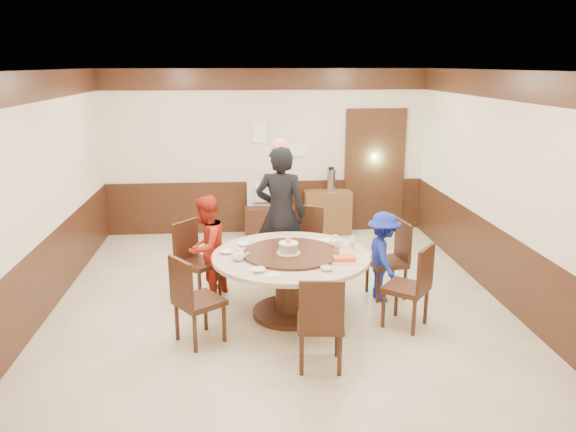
{
  "coord_description": "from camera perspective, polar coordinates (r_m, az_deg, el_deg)",
  "views": [
    {
      "loc": [
        -0.46,
        -6.57,
        2.87
      ],
      "look_at": [
        0.11,
        -0.08,
        1.1
      ],
      "focal_mm": 35.0,
      "sensor_mm": 36.0,
      "label": 1
    }
  ],
  "objects": [
    {
      "name": "chair_1",
      "position": [
        7.79,
        1.61,
        -4.03
      ],
      "size": [
        0.6,
        0.6,
        0.97
      ],
      "rotation": [
        0.0,
        0.0,
        2.63
      ],
      "color": "#361C11",
      "rests_on": "ground"
    },
    {
      "name": "bowl_2",
      "position": [
        5.95,
        -3.04,
        -5.5
      ],
      "size": [
        0.15,
        0.15,
        0.04
      ],
      "primitive_type": "imported",
      "color": "white",
      "rests_on": "banquet_table"
    },
    {
      "name": "chair_3",
      "position": [
        6.09,
        -9.11,
        -9.89
      ],
      "size": [
        0.62,
        0.61,
        0.97
      ],
      "rotation": [
        0.0,
        0.0,
        5.34
      ],
      "color": "#361C11",
      "rests_on": "ground"
    },
    {
      "name": "person_blue",
      "position": [
        7.05,
        9.64,
        -4.1
      ],
      "size": [
        0.44,
        0.74,
        1.13
      ],
      "primitive_type": "imported",
      "rotation": [
        0.0,
        0.0,
        1.59
      ],
      "color": "navy",
      "rests_on": "ground"
    },
    {
      "name": "banquet_table",
      "position": [
        6.55,
        0.31,
        -5.71
      ],
      "size": [
        1.82,
        1.82,
        0.78
      ],
      "color": "#361C11",
      "rests_on": "ground"
    },
    {
      "name": "birthday_cake",
      "position": [
        6.4,
        0.06,
        -3.24
      ],
      "size": [
        0.27,
        0.27,
        0.19
      ],
      "color": "white",
      "rests_on": "banquet_table"
    },
    {
      "name": "thermos",
      "position": [
        9.67,
        4.39,
        3.65
      ],
      "size": [
        0.15,
        0.15,
        0.38
      ],
      "primitive_type": "cylinder",
      "color": "silver",
      "rests_on": "side_cabinet"
    },
    {
      "name": "bowl_3",
      "position": [
        6.37,
        5.95,
        -4.1
      ],
      "size": [
        0.14,
        0.14,
        0.04
      ],
      "primitive_type": "imported",
      "color": "white",
      "rests_on": "banquet_table"
    },
    {
      "name": "bowl_4",
      "position": [
        6.54,
        -6.26,
        -3.64
      ],
      "size": [
        0.15,
        0.15,
        0.04
      ],
      "primitive_type": "imported",
      "color": "white",
      "rests_on": "banquet_table"
    },
    {
      "name": "saucer_far",
      "position": [
        6.99,
        3.61,
        -2.42
      ],
      "size": [
        0.18,
        0.18,
        0.01
      ],
      "primitive_type": "cylinder",
      "color": "white",
      "rests_on": "banquet_table"
    },
    {
      "name": "bottle_0",
      "position": [
        6.49,
        5.01,
        -3.17
      ],
      "size": [
        0.06,
        0.06,
        0.16
      ],
      "primitive_type": "cylinder",
      "color": "white",
      "rests_on": "banquet_table"
    },
    {
      "name": "room",
      "position": [
        6.84,
        -0.93,
        0.02
      ],
      "size": [
        6.0,
        6.04,
        2.84
      ],
      "color": "beige",
      "rests_on": "ground"
    },
    {
      "name": "television",
      "position": [
        9.58,
        -1.92,
        2.22
      ],
      "size": [
        0.77,
        0.16,
        0.44
      ],
      "primitive_type": "imported",
      "rotation": [
        0.0,
        0.0,
        3.06
      ],
      "color": "gray",
      "rests_on": "tv_stand"
    },
    {
      "name": "chair_0",
      "position": [
        7.27,
        10.1,
        -5.71
      ],
      "size": [
        0.51,
        0.5,
        0.97
      ],
      "rotation": [
        0.0,
        0.0,
        1.73
      ],
      "color": "#361C11",
      "rests_on": "ground"
    },
    {
      "name": "person_red",
      "position": [
        7.07,
        -8.31,
        -3.19
      ],
      "size": [
        0.75,
        0.8,
        1.32
      ],
      "primitive_type": "imported",
      "rotation": [
        0.0,
        0.0,
        4.19
      ],
      "color": "#AB2616",
      "rests_on": "ground"
    },
    {
      "name": "notice_left",
      "position": [
        9.6,
        -2.88,
        8.48
      ],
      "size": [
        0.25,
        0.0,
        0.35
      ],
      "primitive_type": "cube",
      "color": "white",
      "rests_on": "room"
    },
    {
      "name": "person_standing",
      "position": [
        7.5,
        -0.74,
        0.19
      ],
      "size": [
        0.76,
        0.58,
        1.85
      ],
      "primitive_type": "imported",
      "rotation": [
        0.0,
        0.0,
        2.92
      ],
      "color": "black",
      "rests_on": "ground"
    },
    {
      "name": "bowl_0",
      "position": [
        6.79,
        -4.51,
        -2.88
      ],
      "size": [
        0.15,
        0.15,
        0.04
      ],
      "primitive_type": "imported",
      "color": "white",
      "rests_on": "banquet_table"
    },
    {
      "name": "chair_5",
      "position": [
        6.49,
        12.01,
        -8.42
      ],
      "size": [
        0.62,
        0.62,
        0.97
      ],
      "rotation": [
        0.0,
        0.0,
        7.18
      ],
      "color": "#361C11",
      "rests_on": "ground"
    },
    {
      "name": "shrimp_platter",
      "position": [
        6.26,
        5.73,
        -4.41
      ],
      "size": [
        0.3,
        0.2,
        0.06
      ],
      "color": "white",
      "rests_on": "banquet_table"
    },
    {
      "name": "side_cabinet",
      "position": [
        9.8,
        4.03,
        0.4
      ],
      "size": [
        0.8,
        0.4,
        0.75
      ],
      "primitive_type": "cube",
      "color": "brown",
      "rests_on": "ground"
    },
    {
      "name": "bowl_1",
      "position": [
        5.99,
        3.94,
        -5.35
      ],
      "size": [
        0.13,
        0.13,
        0.04
      ],
      "primitive_type": "imported",
      "color": "white",
      "rests_on": "banquet_table"
    },
    {
      "name": "saucer_near",
      "position": [
        5.84,
        -1.55,
        -6.01
      ],
      "size": [
        0.18,
        0.18,
        0.01
      ],
      "primitive_type": "cylinder",
      "color": "white",
      "rests_on": "banquet_table"
    },
    {
      "name": "tv_stand",
      "position": [
        9.69,
        -1.9,
        -0.49
      ],
      "size": [
        0.85,
        0.45,
        0.5
      ],
      "primitive_type": "cube",
      "color": "#361C11",
      "rests_on": "ground"
    },
    {
      "name": "chair_2",
      "position": [
        7.22,
        -9.15,
        -5.82
      ],
      "size": [
        0.62,
        0.62,
        0.97
      ],
      "rotation": [
        0.0,
        0.0,
        4.02
      ],
      "color": "#361C11",
      "rests_on": "ground"
    },
    {
      "name": "bottle_1",
      "position": [
        6.63,
        6.56,
        -2.81
      ],
      "size": [
        0.06,
        0.06,
        0.16
      ],
      "primitive_type": "cylinder",
      "color": "white",
      "rests_on": "banquet_table"
    },
    {
      "name": "notice_right",
      "position": [
        9.68,
        1.01,
        6.76
      ],
      "size": [
        0.3,
        0.0,
        0.22
      ],
      "primitive_type": "cube",
      "color": "white",
      "rests_on": "room"
    },
    {
      "name": "teapot_left",
      "position": [
        6.28,
        -5.1,
        -4.02
      ],
      "size": [
        0.17,
        0.15,
        0.13
      ],
      "primitive_type": "ellipsoid",
      "color": "white",
      "rests_on": "banquet_table"
    },
    {
      "name": "chair_4",
      "position": [
        5.56,
        3.28,
        -12.29
      ],
      "size": [
        0.48,
        0.49,
        0.97
      ],
      "rotation": [
        0.0,
        0.0,
        6.18
      ],
      "color": "#361C11",
      "rests_on": "ground"
    },
    {
      "name": "teapot_right",
      "position": [
        6.73,
        4.82,
        -2.67
      ],
      "size": [
        0.17,
        0.15,
        0.13
      ],
      "primitive_type": "ellipsoid",
      "color": "white",
      "rests_on": "banquet_table"
    }
  ]
}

